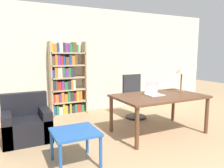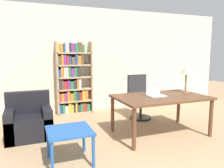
{
  "view_description": "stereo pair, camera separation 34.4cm",
  "coord_description": "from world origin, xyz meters",
  "views": [
    {
      "loc": [
        -2.05,
        -0.98,
        1.54
      ],
      "look_at": [
        -0.31,
        2.49,
        0.99
      ],
      "focal_mm": 35.0,
      "sensor_mm": 36.0,
      "label": 1
    },
    {
      "loc": [
        -1.74,
        -1.12,
        1.54
      ],
      "look_at": [
        -0.31,
        2.49,
        0.99
      ],
      "focal_mm": 35.0,
      "sensor_mm": 36.0,
      "label": 2
    }
  ],
  "objects": [
    {
      "name": "bookshelf",
      "position": [
        -0.66,
        4.34,
        0.86
      ],
      "size": [
        0.89,
        0.28,
        1.82
      ],
      "color": "tan",
      "rests_on": "ground_plane"
    },
    {
      "name": "armchair",
      "position": [
        -1.74,
        3.04,
        0.28
      ],
      "size": [
        0.79,
        0.69,
        0.82
      ],
      "color": "black",
      "rests_on": "ground_plane"
    },
    {
      "name": "side_table_blue",
      "position": [
        -1.22,
        1.81,
        0.41
      ],
      "size": [
        0.61,
        0.59,
        0.48
      ],
      "color": "#2356A3",
      "rests_on": "ground_plane"
    },
    {
      "name": "laptop",
      "position": [
        0.51,
        2.35,
        0.79
      ],
      "size": [
        0.31,
        0.25,
        0.26
      ],
      "color": "silver",
      "rests_on": "desk"
    },
    {
      "name": "office_chair",
      "position": [
        0.73,
        3.37,
        0.47
      ],
      "size": [
        0.5,
        0.5,
        1.02
      ],
      "color": "black",
      "rests_on": "ground_plane"
    },
    {
      "name": "table_lamp",
      "position": [
        1.27,
        2.42,
        1.17
      ],
      "size": [
        0.26,
        0.26,
        0.54
      ],
      "color": "olive",
      "rests_on": "desk"
    },
    {
      "name": "desk",
      "position": [
        0.59,
        2.29,
        0.66
      ],
      "size": [
        1.7,
        1.04,
        0.74
      ],
      "color": "brown",
      "rests_on": "ground_plane"
    },
    {
      "name": "wall_back",
      "position": [
        0.0,
        4.53,
        1.35
      ],
      "size": [
        8.0,
        0.06,
        2.7
      ],
      "color": "beige",
      "rests_on": "ground_plane"
    }
  ]
}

